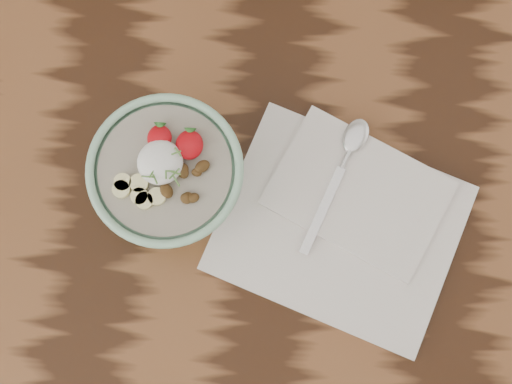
% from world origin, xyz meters
% --- Properties ---
extents(table, '(1.60, 0.90, 0.75)m').
position_xyz_m(table, '(0.00, 0.00, 0.66)').
color(table, black).
rests_on(table, ground).
extents(breakfast_bowl, '(0.17, 0.17, 0.11)m').
position_xyz_m(breakfast_bowl, '(-0.12, 0.01, 0.81)').
color(breakfast_bowl, '#96CAA8').
rests_on(breakfast_bowl, table).
extents(napkin, '(0.33, 0.29, 0.02)m').
position_xyz_m(napkin, '(0.09, -0.02, 0.76)').
color(napkin, silver).
rests_on(napkin, table).
extents(spoon, '(0.08, 0.17, 0.01)m').
position_xyz_m(spoon, '(0.09, 0.06, 0.77)').
color(spoon, silver).
rests_on(spoon, napkin).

